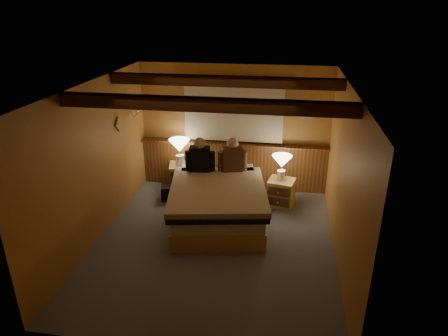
% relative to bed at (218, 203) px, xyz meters
% --- Properties ---
extents(floor, '(4.20, 4.20, 0.00)m').
position_rel_bed_xyz_m(floor, '(0.06, -0.65, -0.35)').
color(floor, slate).
rests_on(floor, ground).
extents(ceiling, '(4.20, 4.20, 0.00)m').
position_rel_bed_xyz_m(ceiling, '(0.06, -0.65, 2.05)').
color(ceiling, tan).
rests_on(ceiling, wall_back).
extents(wall_back, '(3.60, 0.00, 3.60)m').
position_rel_bed_xyz_m(wall_back, '(0.06, 1.45, 0.85)').
color(wall_back, '#B68241').
rests_on(wall_back, floor).
extents(wall_left, '(0.00, 4.20, 4.20)m').
position_rel_bed_xyz_m(wall_left, '(-1.74, -0.65, 0.85)').
color(wall_left, '#B68241').
rests_on(wall_left, floor).
extents(wall_right, '(0.00, 4.20, 4.20)m').
position_rel_bed_xyz_m(wall_right, '(1.86, -0.65, 0.85)').
color(wall_right, '#B68241').
rests_on(wall_right, floor).
extents(wall_front, '(3.60, 0.00, 3.60)m').
position_rel_bed_xyz_m(wall_front, '(0.06, -2.75, 0.85)').
color(wall_front, '#B68241').
rests_on(wall_front, floor).
extents(wainscot, '(3.60, 0.23, 0.94)m').
position_rel_bed_xyz_m(wainscot, '(0.06, 1.38, 0.14)').
color(wainscot, brown).
rests_on(wainscot, wall_back).
extents(curtain_window, '(2.18, 0.09, 1.11)m').
position_rel_bed_xyz_m(curtain_window, '(0.06, 1.37, 1.18)').
color(curtain_window, '#452611').
rests_on(curtain_window, wall_back).
extents(ceiling_beams, '(3.60, 1.65, 0.16)m').
position_rel_bed_xyz_m(ceiling_beams, '(0.06, -0.50, 1.96)').
color(ceiling_beams, '#452611').
rests_on(ceiling_beams, ceiling).
extents(coat_rail, '(0.05, 0.55, 0.24)m').
position_rel_bed_xyz_m(coat_rail, '(-1.65, 0.92, 1.32)').
color(coat_rail, white).
rests_on(coat_rail, wall_left).
extents(framed_print, '(0.30, 0.04, 0.25)m').
position_rel_bed_xyz_m(framed_print, '(1.41, 1.42, 1.20)').
color(framed_print, '#A48152').
rests_on(framed_print, wall_back).
extents(bed, '(1.80, 2.17, 0.67)m').
position_rel_bed_xyz_m(bed, '(0.00, 0.00, 0.00)').
color(bed, tan).
rests_on(bed, floor).
extents(nightstand_left, '(0.57, 0.53, 0.54)m').
position_rel_bed_xyz_m(nightstand_left, '(-0.88, 1.08, -0.08)').
color(nightstand_left, tan).
rests_on(nightstand_left, floor).
extents(nightstand_right, '(0.52, 0.48, 0.49)m').
position_rel_bed_xyz_m(nightstand_right, '(1.03, 0.75, -0.10)').
color(nightstand_right, tan).
rests_on(nightstand_right, floor).
extents(lamp_left, '(0.39, 0.39, 0.51)m').
position_rel_bed_xyz_m(lamp_left, '(-0.91, 1.06, 0.55)').
color(lamp_left, white).
rests_on(lamp_left, nightstand_left).
extents(lamp_right, '(0.35, 0.35, 0.46)m').
position_rel_bed_xyz_m(lamp_right, '(1.01, 0.78, 0.47)').
color(lamp_right, white).
rests_on(lamp_right, nightstand_right).
extents(person_left, '(0.52, 0.25, 0.64)m').
position_rel_bed_xyz_m(person_left, '(-0.41, 0.56, 0.57)').
color(person_left, black).
rests_on(person_left, bed).
extents(person_right, '(0.50, 0.28, 0.63)m').
position_rel_bed_xyz_m(person_right, '(0.15, 0.66, 0.56)').
color(person_right, '#4C311E').
rests_on(person_right, bed).
extents(duffel_bag, '(0.50, 0.38, 0.32)m').
position_rel_bed_xyz_m(duffel_bag, '(-0.97, 0.69, -0.20)').
color(duffel_bag, black).
rests_on(duffel_bag, floor).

